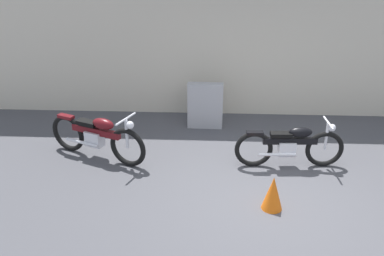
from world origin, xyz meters
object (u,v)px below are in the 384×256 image
stone_marker (205,106)px  motorcycle_black (290,145)px  motorcycle_maroon (97,136)px  traffic_cone (273,193)px

stone_marker → motorcycle_black: size_ratio=0.51×
stone_marker → motorcycle_black: stone_marker is taller
motorcycle_black → motorcycle_maroon: (-3.52, 0.14, 0.03)m
stone_marker → motorcycle_black: 2.25m
traffic_cone → motorcycle_maroon: 3.38m
stone_marker → motorcycle_black: bearing=-46.4°
motorcycle_black → motorcycle_maroon: bearing=174.9°
traffic_cone → motorcycle_maroon: bearing=154.5°
traffic_cone → motorcycle_black: 1.40m
stone_marker → traffic_cone: bearing=-69.8°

